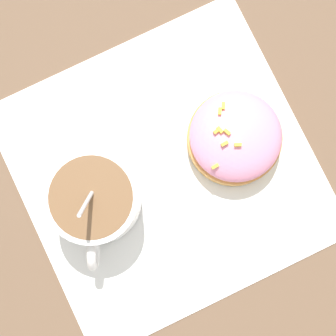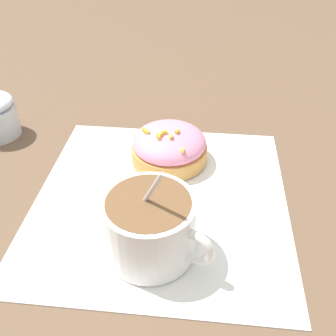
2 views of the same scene
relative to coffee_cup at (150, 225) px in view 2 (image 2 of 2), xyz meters
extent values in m
plane|color=brown|center=(-0.08, -0.01, -0.04)|extent=(3.00, 3.00, 0.00)
cube|color=white|center=(-0.08, -0.01, -0.04)|extent=(0.33, 0.32, 0.00)
cylinder|color=white|center=(0.00, 0.00, 0.00)|extent=(0.09, 0.09, 0.06)
cylinder|color=brown|center=(0.00, 0.00, 0.02)|extent=(0.08, 0.08, 0.01)
torus|color=white|center=(0.02, 0.05, 0.00)|extent=(0.02, 0.04, 0.04)
ellipsoid|color=silver|center=(0.01, 0.02, -0.03)|extent=(0.03, 0.03, 0.01)
cylinder|color=silver|center=(0.00, -0.01, 0.02)|extent=(0.03, 0.05, 0.10)
cylinder|color=#D19347|center=(-0.16, -0.01, -0.03)|extent=(0.10, 0.10, 0.02)
ellipsoid|color=pink|center=(-0.16, -0.01, -0.01)|extent=(0.09, 0.09, 0.04)
cube|color=yellow|center=(-0.12, 0.01, 0.00)|extent=(0.01, 0.00, 0.00)
cube|color=yellow|center=(-0.15, -0.02, 0.01)|extent=(0.01, 0.01, 0.00)
cube|color=yellow|center=(-0.14, -0.02, 0.01)|extent=(0.01, 0.01, 0.00)
cube|color=yellow|center=(-0.14, -0.02, 0.01)|extent=(0.01, 0.00, 0.00)
cube|color=yellow|center=(-0.15, -0.04, 0.01)|extent=(0.01, 0.01, 0.00)
cube|color=yellow|center=(-0.15, 0.00, 0.01)|extent=(0.01, 0.01, 0.00)
cube|color=yellow|center=(-0.14, -0.01, 0.01)|extent=(0.01, 0.00, 0.00)
cube|color=yellow|center=(-0.15, -0.04, 0.01)|extent=(0.01, 0.01, 0.00)
camera|label=1|loc=(-0.06, 0.05, 0.56)|focal=60.00mm
camera|label=2|loc=(0.26, 0.07, 0.27)|focal=42.00mm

